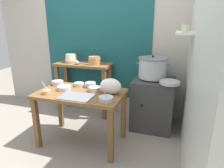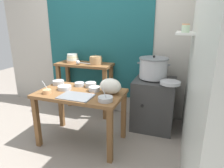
{
  "view_description": "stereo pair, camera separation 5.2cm",
  "coord_description": "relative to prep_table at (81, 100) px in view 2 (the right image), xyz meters",
  "views": [
    {
      "loc": [
        1.18,
        -2.19,
        1.58
      ],
      "look_at": [
        0.44,
        0.11,
        0.82
      ],
      "focal_mm": 32.02,
      "sensor_mm": 36.0,
      "label": 1
    },
    {
      "loc": [
        1.23,
        -2.17,
        1.58
      ],
      "look_at": [
        0.44,
        0.11,
        0.82
      ],
      "focal_mm": 32.02,
      "sensor_mm": 36.0,
      "label": 2
    }
  ],
  "objects": [
    {
      "name": "ground_plane",
      "position": [
        -0.06,
        0.04,
        -0.61
      ],
      "size": [
        9.0,
        9.0,
        0.0
      ],
      "primitive_type": "plane",
      "color": "gray"
    },
    {
      "name": "wall_back",
      "position": [
        0.02,
        1.13,
        0.69
      ],
      "size": [
        4.4,
        0.12,
        2.6
      ],
      "color": "#B2ADA3",
      "rests_on": "ground"
    },
    {
      "name": "wall_right",
      "position": [
        1.34,
        0.24,
        0.69
      ],
      "size": [
        0.3,
        3.2,
        2.6
      ],
      "color": "silver",
      "rests_on": "ground"
    },
    {
      "name": "prep_table",
      "position": [
        0.0,
        0.0,
        0.0
      ],
      "size": [
        1.1,
        0.66,
        0.72
      ],
      "color": "brown",
      "rests_on": "ground"
    },
    {
      "name": "back_shelf_table",
      "position": [
        -0.37,
        0.87,
        0.07
      ],
      "size": [
        0.96,
        0.4,
        0.9
      ],
      "color": "brown",
      "rests_on": "ground"
    },
    {
      "name": "stove_block",
      "position": [
        0.84,
        0.74,
        -0.23
      ],
      "size": [
        0.6,
        0.61,
        0.78
      ],
      "color": "#383838",
      "rests_on": "ground"
    },
    {
      "name": "steamer_pot",
      "position": [
        0.8,
        0.76,
        0.32
      ],
      "size": [
        0.47,
        0.42,
        0.34
      ],
      "color": "#B7BABF",
      "rests_on": "stove_block"
    },
    {
      "name": "clay_pot",
      "position": [
        -0.16,
        0.87,
        0.36
      ],
      "size": [
        0.21,
        0.21,
        0.16
      ],
      "color": "tan",
      "rests_on": "back_shelf_table"
    },
    {
      "name": "bowl_stack_enamel",
      "position": [
        -0.6,
        0.87,
        0.36
      ],
      "size": [
        0.21,
        0.21,
        0.15
      ],
      "color": "tan",
      "rests_on": "back_shelf_table"
    },
    {
      "name": "ladle",
      "position": [
        -0.42,
        0.75,
        0.33
      ],
      "size": [
        0.28,
        0.09,
        0.07
      ],
      "color": "#B7BABF",
      "rests_on": "back_shelf_table"
    },
    {
      "name": "serving_tray",
      "position": [
        0.03,
        -0.17,
        0.12
      ],
      "size": [
        0.4,
        0.28,
        0.01
      ],
      "primitive_type": "cube",
      "color": "slate",
      "rests_on": "prep_table"
    },
    {
      "name": "plastic_bag",
      "position": [
        0.38,
        0.06,
        0.21
      ],
      "size": [
        0.27,
        0.2,
        0.2
      ],
      "primitive_type": "ellipsoid",
      "color": "silver",
      "rests_on": "prep_table"
    },
    {
      "name": "wide_pan",
      "position": [
        1.07,
        0.51,
        0.19
      ],
      "size": [
        0.27,
        0.27,
        0.04
      ],
      "primitive_type": "cylinder",
      "color": "#B7BABF",
      "rests_on": "stove_block"
    },
    {
      "name": "prep_bowl_0",
      "position": [
        -0.37,
        -0.19,
        0.14
      ],
      "size": [
        0.11,
        0.11,
        0.17
      ],
      "color": "tan",
      "rests_on": "prep_table"
    },
    {
      "name": "prep_bowl_1",
      "position": [
        -0.44,
        0.18,
        0.14
      ],
      "size": [
        0.16,
        0.16,
        0.06
      ],
      "color": "#B7BABF",
      "rests_on": "prep_table"
    },
    {
      "name": "prep_bowl_2",
      "position": [
        0.04,
        0.23,
        0.15
      ],
      "size": [
        0.15,
        0.15,
        0.06
      ],
      "color": "#B7BABF",
      "rests_on": "prep_table"
    },
    {
      "name": "prep_bowl_3",
      "position": [
        -0.24,
        0.02,
        0.14
      ],
      "size": [
        0.18,
        0.18,
        0.05
      ],
      "color": "#B7BABF",
      "rests_on": "prep_table"
    },
    {
      "name": "prep_bowl_4",
      "position": [
        0.41,
        -0.18,
        0.14
      ],
      "size": [
        0.17,
        0.17,
        0.17
      ],
      "color": "#B7BABF",
      "rests_on": "prep_table"
    },
    {
      "name": "prep_bowl_5",
      "position": [
        -0.13,
        0.22,
        0.14
      ],
      "size": [
        0.13,
        0.13,
        0.05
      ],
      "color": "#B7BABF",
      "rests_on": "prep_table"
    },
    {
      "name": "prep_bowl_6",
      "position": [
        0.15,
        0.09,
        0.14
      ],
      "size": [
        0.15,
        0.15,
        0.06
      ],
      "color": "#B7BABF",
      "rests_on": "prep_table"
    }
  ]
}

